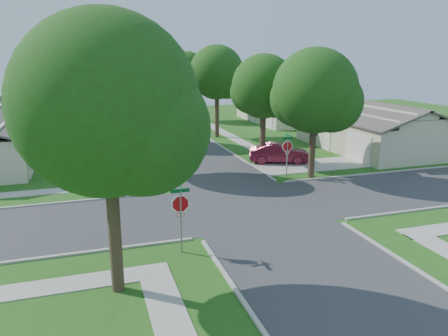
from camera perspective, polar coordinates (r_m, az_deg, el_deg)
ground at (r=24.29m, az=2.94°, el=-4.95°), size 100.00×100.00×0.00m
road_ns at (r=24.29m, az=2.94°, el=-4.94°), size 7.00×100.00×0.02m
sidewalk_ne at (r=50.16m, az=-1.05°, el=5.17°), size 1.20×40.00×0.04m
sidewalk_nw at (r=48.13m, az=-15.13°, el=4.28°), size 1.20×40.00×0.04m
driveway at (r=33.71m, az=11.27°, el=0.35°), size 8.80×3.60×0.05m
stop_sign_sw at (r=18.10m, az=-5.70°, el=-5.05°), size 1.05×0.80×2.98m
stop_sign_ne at (r=29.73m, az=8.28°, el=2.58°), size 1.05×0.80×2.98m
tree_e_near at (r=33.15m, az=5.29°, el=10.18°), size 4.97×4.80×8.28m
tree_e_mid at (r=44.39m, az=-0.88°, el=12.07°), size 5.59×5.40×9.21m
tree_e_far at (r=56.95m, az=-4.80°, el=12.25°), size 5.17×5.00×8.72m
tree_w_near at (r=30.69m, az=-11.35°, el=10.52°), size 5.38×5.20×8.97m
tree_w_mid at (r=42.60m, az=-13.33°, el=11.91°), size 5.80×5.60×9.56m
tree_w_far at (r=55.59m, az=-14.45°, el=11.32°), size 4.76×4.60×8.04m
tree_sw_corner at (r=14.55m, az=-14.81°, el=6.94°), size 6.21×6.00×9.55m
tree_ne_corner at (r=29.57m, az=11.88°, el=9.34°), size 5.80×5.60×8.66m
house_ne_near at (r=40.96m, az=18.70°, el=4.46°), size 8.42×13.60×4.23m
house_ne_far at (r=56.29m, az=7.81°, el=7.58°), size 8.42×13.60×4.23m
house_nw_far at (r=54.37m, az=-26.10°, el=6.03°), size 8.42×13.60×4.23m
car_driveway at (r=34.07m, az=7.23°, el=1.94°), size 4.91×3.01×1.53m
car_curb_east at (r=49.88m, az=-4.46°, el=5.81°), size 1.74×3.90×1.30m
car_curb_west at (r=55.25m, az=-12.57°, el=6.32°), size 2.26×4.48×1.25m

